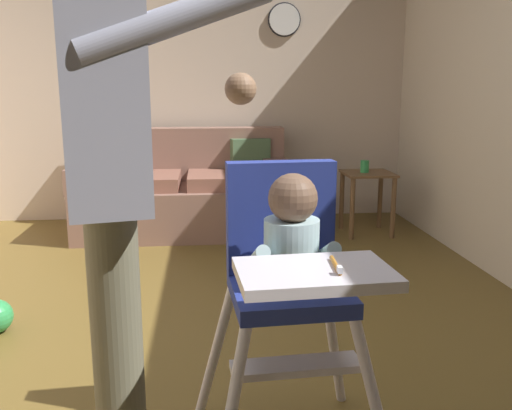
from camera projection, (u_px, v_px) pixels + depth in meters
ground at (170, 380)px, 2.39m from camera, size 5.65×7.36×0.10m
wall_far at (185, 78)px, 4.94m from camera, size 4.85×0.06×2.59m
couch at (186, 192)px, 4.64m from camera, size 1.77×0.86×0.86m
high_chair at (289, 261)px, 1.70m from camera, size 0.64×0.75×0.98m
adult_standing at (109, 181)px, 1.48m from camera, size 0.59×0.50×1.69m
side_table at (367, 189)px, 4.52m from camera, size 0.40×0.40×0.52m
sippy_cup at (365, 166)px, 4.48m from camera, size 0.07×0.07×0.10m
wall_clock at (284, 20)px, 4.87m from camera, size 0.30×0.04×0.30m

